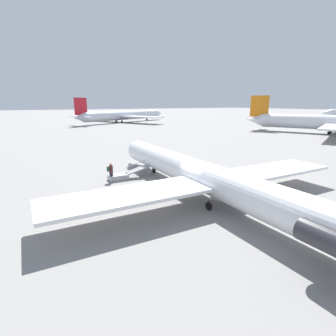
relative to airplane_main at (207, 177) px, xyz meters
The scene contains 5 objects.
ground_plane 1.96m from the airplane_main, ahead, with size 600.00×600.00×0.00m, color gray.
airplane_main is the anchor object (origin of this frame).
airplane_far_center 85.07m from the airplane_main, 17.47° to the right, with size 34.40×43.38×8.77m.
boarding_stairs 9.22m from the airplane_main, 22.04° to the left, with size 1.15×4.04×1.54m.
passenger 9.56m from the airplane_main, 28.63° to the left, with size 0.36×0.54×1.74m.
Camera 1 is at (-15.38, 11.98, 7.09)m, focal length 28.00 mm.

